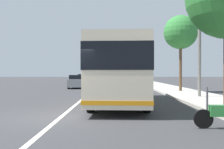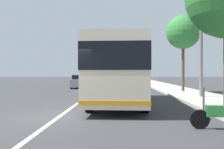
{
  "view_description": "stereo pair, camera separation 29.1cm",
  "coord_description": "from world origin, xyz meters",
  "px_view_note": "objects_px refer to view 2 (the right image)",
  "views": [
    {
      "loc": [
        -9.98,
        -1.98,
        1.65
      ],
      "look_at": [
        3.9,
        -1.9,
        1.58
      ],
      "focal_mm": 42.71,
      "sensor_mm": 36.0,
      "label": 1
    },
    {
      "loc": [
        -9.98,
        -2.27,
        1.65
      ],
      "look_at": [
        3.9,
        -1.9,
        1.58
      ],
      "focal_mm": 42.71,
      "sensor_mm": 36.0,
      "label": 2
    }
  ],
  "objects_px": {
    "roadside_tree_mid_block": "(183,32)",
    "utility_pole": "(201,46)",
    "car_oncoming": "(88,79)",
    "car_behind_bus": "(81,82)",
    "coach_bus": "(120,70)"
  },
  "relations": [
    {
      "from": "car_oncoming",
      "to": "roadside_tree_mid_block",
      "type": "distance_m",
      "value": 19.79
    },
    {
      "from": "coach_bus",
      "to": "car_oncoming",
      "type": "bearing_deg",
      "value": 13.43
    },
    {
      "from": "roadside_tree_mid_block",
      "to": "utility_pole",
      "type": "xyz_separation_m",
      "value": [
        -5.43,
        0.13,
        -1.72
      ]
    },
    {
      "from": "utility_pole",
      "to": "car_oncoming",
      "type": "bearing_deg",
      "value": 24.55
    },
    {
      "from": "car_oncoming",
      "to": "car_behind_bus",
      "type": "height_order",
      "value": "car_oncoming"
    },
    {
      "from": "roadside_tree_mid_block",
      "to": "coach_bus",
      "type": "bearing_deg",
      "value": 147.27
    },
    {
      "from": "coach_bus",
      "to": "roadside_tree_mid_block",
      "type": "distance_m",
      "value": 10.48
    },
    {
      "from": "coach_bus",
      "to": "car_behind_bus",
      "type": "relative_size",
      "value": 2.2
    },
    {
      "from": "car_oncoming",
      "to": "roadside_tree_mid_block",
      "type": "xyz_separation_m",
      "value": [
        -16.43,
        -10.12,
        4.41
      ]
    },
    {
      "from": "coach_bus",
      "to": "car_behind_bus",
      "type": "distance_m",
      "value": 15.74
    },
    {
      "from": "car_oncoming",
      "to": "car_behind_bus",
      "type": "xyz_separation_m",
      "value": [
        -9.71,
        -0.39,
        -0.02
      ]
    },
    {
      "from": "coach_bus",
      "to": "roadside_tree_mid_block",
      "type": "bearing_deg",
      "value": -30.12
    },
    {
      "from": "car_behind_bus",
      "to": "utility_pole",
      "type": "relative_size",
      "value": 0.7
    },
    {
      "from": "coach_bus",
      "to": "utility_pole",
      "type": "bearing_deg",
      "value": -58.16
    },
    {
      "from": "coach_bus",
      "to": "car_behind_bus",
      "type": "height_order",
      "value": "coach_bus"
    }
  ]
}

